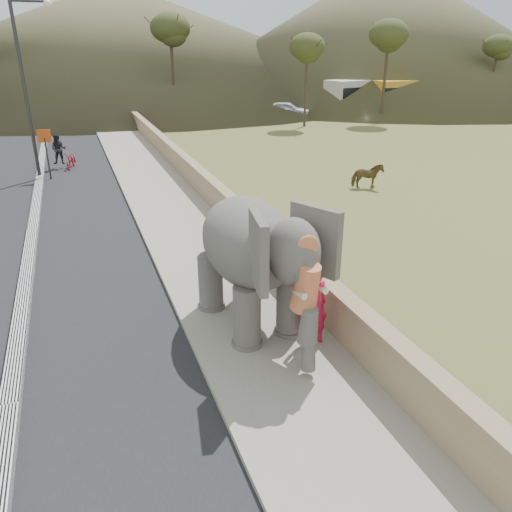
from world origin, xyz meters
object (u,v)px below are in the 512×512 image
(elephant_and_man, at_px, (249,260))
(motorcyclist, at_px, (65,155))
(lamppost, at_px, (29,73))
(cow, at_px, (367,176))

(elephant_and_man, height_order, motorcyclist, elephant_and_man)
(lamppost, relative_size, cow, 5.86)
(lamppost, height_order, motorcyclist, lamppost)
(lamppost, bearing_deg, elephant_and_man, -74.06)
(cow, bearing_deg, lamppost, 77.40)
(cow, bearing_deg, elephant_and_man, 150.89)
(lamppost, relative_size, elephant_and_man, 1.80)
(lamppost, distance_m, cow, 15.99)
(cow, xyz_separation_m, motorcyclist, (-12.75, 8.96, 0.14))
(lamppost, xyz_separation_m, elephant_and_man, (4.71, -16.48, -3.22))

